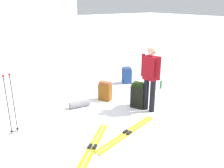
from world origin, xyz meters
TOP-DOWN VIEW (x-y plane):
  - ground_plane at (0.00, 0.00)m, footprint 80.00×80.00m
  - distant_snow_ridge at (2.36, 22.93)m, footprint 15.11×6.29m
  - skier_standing at (0.74, -0.62)m, footprint 0.28×0.56m
  - ski_pair_near at (-1.34, -1.24)m, footprint 1.47×1.34m
  - ski_pair_far at (-0.45, -1.22)m, footprint 1.91×0.66m
  - backpack_large_dark at (1.64, 1.44)m, footprint 0.36×0.38m
  - backpack_bright at (0.19, 0.61)m, footprint 0.35×0.41m
  - backpack_small_spare at (0.65, -0.31)m, footprint 0.41×0.45m
  - ski_poles_planted_near at (-2.43, 0.23)m, footprint 0.20×0.11m
  - sleeping_mat_rolled at (-0.66, 0.59)m, footprint 0.57×0.26m
  - thermos_bottle at (2.21, 0.36)m, footprint 0.07×0.07m

SIDE VIEW (x-z plane):
  - ground_plane at x=0.00m, z-range 0.00..0.00m
  - ski_pair_far at x=-0.45m, z-range -0.01..0.04m
  - ski_pair_near at x=-1.34m, z-range -0.01..0.04m
  - sleeping_mat_rolled at x=-0.66m, z-range 0.00..0.18m
  - thermos_bottle at x=2.21m, z-range 0.00..0.26m
  - backpack_bright at x=0.19m, z-range -0.01..0.54m
  - backpack_large_dark at x=1.64m, z-range -0.01..0.56m
  - backpack_small_spare at x=0.65m, z-range -0.01..0.68m
  - ski_poles_planted_near at x=-2.43m, z-range 0.07..1.41m
  - skier_standing at x=0.74m, z-range 0.10..1.80m
  - distant_snow_ridge at x=2.36m, z-range 0.00..3.46m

